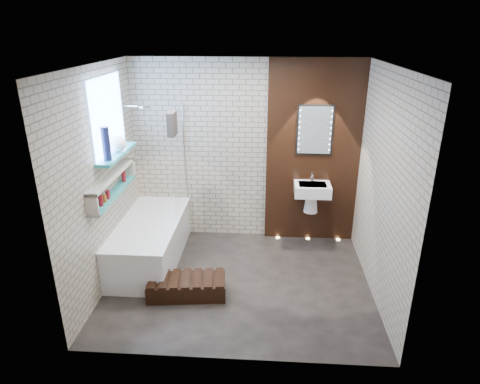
# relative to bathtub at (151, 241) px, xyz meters

# --- Properties ---
(ground) EXTENTS (3.20, 3.20, 0.00)m
(ground) POSITION_rel_bathtub_xyz_m (1.22, -0.45, -0.29)
(ground) COLOR black
(ground) RESTS_ON ground
(room_shell) EXTENTS (3.24, 3.20, 2.60)m
(room_shell) POSITION_rel_bathtub_xyz_m (1.22, -0.45, 1.01)
(room_shell) COLOR tan
(room_shell) RESTS_ON ground
(walnut_panel) EXTENTS (1.30, 0.06, 2.60)m
(walnut_panel) POSITION_rel_bathtub_xyz_m (2.17, 0.82, 1.01)
(walnut_panel) COLOR black
(walnut_panel) RESTS_ON ground
(clerestory_window) EXTENTS (0.18, 1.00, 0.94)m
(clerestory_window) POSITION_rel_bathtub_xyz_m (-0.34, -0.10, 1.61)
(clerestory_window) COLOR #7FADE0
(clerestory_window) RESTS_ON room_shell
(display_niche) EXTENTS (0.14, 1.30, 0.26)m
(display_niche) POSITION_rel_bathtub_xyz_m (-0.31, -0.30, 0.91)
(display_niche) COLOR teal
(display_niche) RESTS_ON room_shell
(bathtub) EXTENTS (0.79, 1.74, 0.70)m
(bathtub) POSITION_rel_bathtub_xyz_m (0.00, 0.00, 0.00)
(bathtub) COLOR white
(bathtub) RESTS_ON ground
(bath_screen) EXTENTS (0.01, 0.78, 1.40)m
(bath_screen) POSITION_rel_bathtub_xyz_m (0.35, 0.44, 0.99)
(bath_screen) COLOR white
(bath_screen) RESTS_ON bathtub
(towel) EXTENTS (0.09, 0.22, 0.29)m
(towel) POSITION_rel_bathtub_xyz_m (0.35, 0.15, 1.56)
(towel) COLOR #292521
(towel) RESTS_ON bath_screen
(shower_head) EXTENTS (0.18, 0.18, 0.02)m
(shower_head) POSITION_rel_bathtub_xyz_m (-0.08, 0.50, 1.71)
(shower_head) COLOR silver
(shower_head) RESTS_ON room_shell
(washbasin) EXTENTS (0.50, 0.36, 0.58)m
(washbasin) POSITION_rel_bathtub_xyz_m (2.17, 0.62, 0.50)
(washbasin) COLOR white
(washbasin) RESTS_ON walnut_panel
(led_mirror) EXTENTS (0.50, 0.02, 0.70)m
(led_mirror) POSITION_rel_bathtub_xyz_m (2.17, 0.78, 1.36)
(led_mirror) COLOR black
(led_mirror) RESTS_ON walnut_panel
(walnut_step) EXTENTS (0.95, 0.50, 0.20)m
(walnut_step) POSITION_rel_bathtub_xyz_m (0.62, -0.75, -0.19)
(walnut_step) COLOR black
(walnut_step) RESTS_ON ground
(niche_bottles) EXTENTS (0.05, 0.83, 0.13)m
(niche_bottles) POSITION_rel_bathtub_xyz_m (-0.31, -0.36, 0.87)
(niche_bottles) COLOR maroon
(niche_bottles) RESTS_ON display_niche
(sill_vases) EXTENTS (0.20, 0.51, 0.39)m
(sill_vases) POSITION_rel_bathtub_xyz_m (-0.28, -0.17, 1.39)
(sill_vases) COLOR white
(sill_vases) RESTS_ON clerestory_window
(floor_uplights) EXTENTS (0.96, 0.06, 0.01)m
(floor_uplights) POSITION_rel_bathtub_xyz_m (2.17, 0.75, -0.29)
(floor_uplights) COLOR #FFD899
(floor_uplights) RESTS_ON ground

